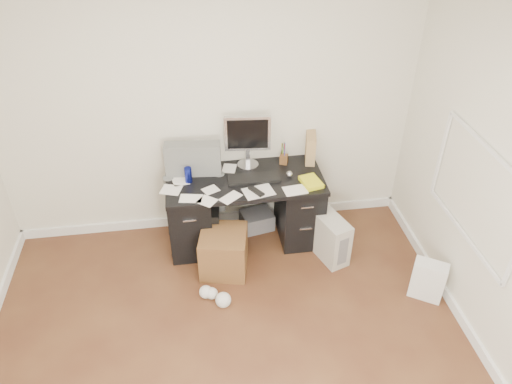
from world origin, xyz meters
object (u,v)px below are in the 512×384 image
at_px(pc_tower, 329,237).
at_px(lcd_monitor, 248,141).
at_px(keyboard, 254,178).
at_px(wicker_basket, 224,252).
at_px(desk, 245,208).
at_px(office_chair, 195,201).

bearing_deg(pc_tower, lcd_monitor, 121.31).
height_order(lcd_monitor, keyboard, lcd_monitor).
height_order(keyboard, pc_tower, keyboard).
height_order(keyboard, wicker_basket, keyboard).
xyz_separation_m(desk, pc_tower, (0.78, -0.36, -0.17)).
relative_size(pc_tower, wicker_basket, 1.09).
distance_m(desk, pc_tower, 0.87).
xyz_separation_m(keyboard, pc_tower, (0.69, -0.34, -0.53)).
height_order(office_chair, pc_tower, office_chair).
xyz_separation_m(desk, wicker_basket, (-0.26, -0.41, -0.19)).
relative_size(office_chair, wicker_basket, 2.52).
bearing_deg(keyboard, pc_tower, -25.44).
bearing_deg(pc_tower, office_chair, 144.92).
bearing_deg(pc_tower, wicker_basket, 163.01).
bearing_deg(pc_tower, keyboard, 134.71).
bearing_deg(pc_tower, desk, 135.58).
bearing_deg(lcd_monitor, pc_tower, -33.91).
bearing_deg(keyboard, desk, 163.04).
xyz_separation_m(lcd_monitor, pc_tower, (0.71, -0.59, -0.79)).
bearing_deg(wicker_basket, office_chair, 120.15).
height_order(keyboard, office_chair, office_chair).
bearing_deg(lcd_monitor, desk, -99.75).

